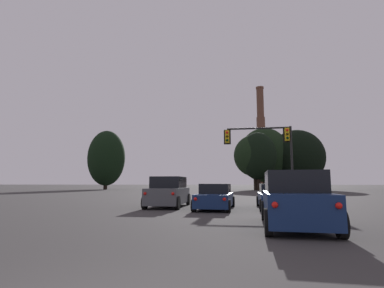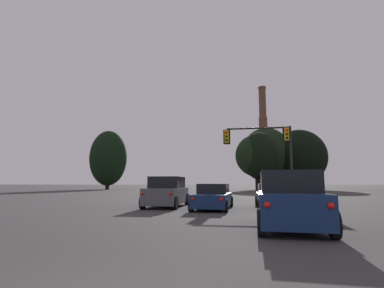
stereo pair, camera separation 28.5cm
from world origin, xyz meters
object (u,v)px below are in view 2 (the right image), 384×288
Objects in this scene: sedan_center_lane_front at (213,197)px; sedan_right_lane_front at (273,197)px; traffic_light_overhead_right at (268,144)px; smokestack at (264,146)px; suv_right_lane_second at (289,200)px; suv_left_lane_front at (167,192)px.

sedan_center_lane_front and sedan_right_lane_front have the same top height.
traffic_light_overhead_right is 103.54m from smokestack.
sedan_center_lane_front is 7.40m from suv_right_lane_second.
sedan_right_lane_front is (6.42, -0.27, -0.23)m from suv_left_lane_front.
sedan_right_lane_front is at bearing -3.49° from suv_left_lane_front.
sedan_center_lane_front is at bearing -95.34° from smokestack.
sedan_right_lane_front is at bearing -92.81° from traffic_light_overhead_right.
suv_right_lane_second is 14.76m from traffic_light_overhead_right.
suv_left_lane_front reaches higher than sedan_center_lane_front.
sedan_center_lane_front is 0.78× the size of traffic_light_overhead_right.
traffic_light_overhead_right is (3.74, 7.61, 3.98)m from sedan_center_lane_front.
sedan_right_lane_front is 0.78× the size of traffic_light_overhead_right.
smokestack reaches higher than sedan_center_lane_front.
suv_right_lane_second is at bearing -93.47° from smokestack.
suv_right_lane_second is 118.18m from smokestack.
traffic_light_overhead_right is at bearing 87.77° from sedan_right_lane_front.
smokestack is (6.57, 102.63, 12.09)m from traffic_light_overhead_right.
suv_left_lane_front reaches higher than sedan_right_lane_front.
suv_left_lane_front is at bearing 178.21° from sedan_right_lane_front.
traffic_light_overhead_right is at bearing 65.59° from sedan_center_lane_front.
smokestack is (7.08, 116.90, 15.84)m from suv_right_lane_second.
suv_right_lane_second is at bearing -90.85° from sedan_right_lane_front.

